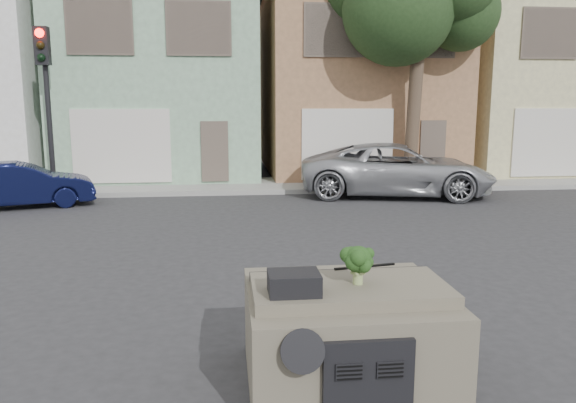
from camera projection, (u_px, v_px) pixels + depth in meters
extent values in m
plane|color=#303033|center=(305.00, 288.00, 8.78)|extent=(120.00, 120.00, 0.00)
cube|color=gray|center=(261.00, 185.00, 19.04)|extent=(40.00, 3.00, 0.15)
cube|color=#8AB291|center=(165.00, 78.00, 21.92)|extent=(7.20, 8.20, 7.55)
cube|color=#9E704D|center=(353.00, 79.00, 22.74)|extent=(7.20, 8.20, 7.55)
cube|color=beige|center=(527.00, 80.00, 23.56)|extent=(7.20, 8.20, 7.55)
imported|color=#0C1034|center=(23.00, 207.00, 15.53)|extent=(4.00, 2.38, 1.25)
imported|color=#ACAEB3|center=(396.00, 196.00, 17.45)|extent=(6.29, 3.88, 1.63)
cube|color=black|center=(48.00, 113.00, 16.91)|extent=(0.40, 0.40, 5.10)
cube|color=#223A1A|center=(416.00, 59.00, 18.17)|extent=(4.40, 4.00, 8.50)
cube|color=#665F4E|center=(346.00, 332.00, 5.74)|extent=(2.00, 1.80, 1.12)
cube|color=black|center=(294.00, 283.00, 5.22)|extent=(0.48, 0.38, 0.20)
cube|color=black|center=(365.00, 266.00, 6.05)|extent=(0.69, 0.15, 0.02)
cube|color=#1A3713|center=(358.00, 265.00, 5.47)|extent=(0.45, 0.45, 0.39)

